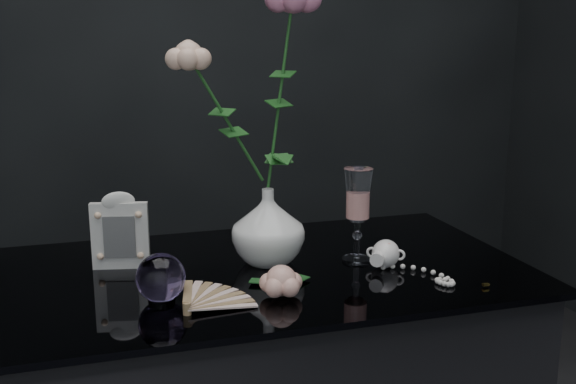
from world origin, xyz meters
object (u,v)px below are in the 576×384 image
object	(u,v)px
vase	(268,226)
picture_frame	(120,230)
wine_glass	(358,215)
pearl_jar	(386,252)
loose_rose	(281,281)
paperweight	(161,278)

from	to	relation	value
vase	picture_frame	distance (m)	0.29
wine_glass	pearl_jar	size ratio (longest dim) A/B	0.96
pearl_jar	wine_glass	bearing A→B (deg)	164.06
vase	loose_rose	bearing A→B (deg)	-98.14
vase	wine_glass	distance (m)	0.18
pearl_jar	vase	bearing A→B (deg)	-168.37
picture_frame	paperweight	bearing A→B (deg)	-62.32
paperweight	pearl_jar	world-z (taller)	paperweight
paperweight	picture_frame	bearing A→B (deg)	105.73
picture_frame	loose_rose	bearing A→B (deg)	-30.40
picture_frame	pearl_jar	distance (m)	0.52
vase	loose_rose	xyz separation A→B (m)	(-0.03, -0.18, -0.05)
loose_rose	picture_frame	bearing A→B (deg)	130.30
picture_frame	wine_glass	bearing A→B (deg)	0.55
loose_rose	pearl_jar	world-z (taller)	same
wine_glass	paperweight	xyz separation A→B (m)	(-0.40, -0.10, -0.05)
loose_rose	pearl_jar	xyz separation A→B (m)	(0.24, 0.09, -0.00)
vase	paperweight	xyz separation A→B (m)	(-0.23, -0.14, -0.03)
vase	wine_glass	size ratio (longest dim) A/B	0.80
wine_glass	loose_rose	distance (m)	0.25
pearl_jar	picture_frame	bearing A→B (deg)	-162.37
vase	picture_frame	world-z (taller)	picture_frame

